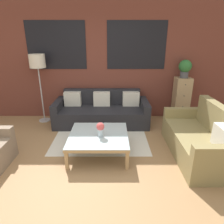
{
  "coord_description": "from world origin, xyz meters",
  "views": [
    {
      "loc": [
        0.37,
        -2.58,
        1.99
      ],
      "look_at": [
        0.35,
        1.24,
        0.55
      ],
      "focal_mm": 32.0,
      "sensor_mm": 36.0,
      "label": 1
    }
  ],
  "objects": [
    {
      "name": "coffee_table",
      "position": [
        0.13,
        0.58,
        0.33
      ],
      "size": [
        1.03,
        1.03,
        0.37
      ],
      "color": "silver",
      "rests_on": "ground_plane"
    },
    {
      "name": "wall_back_brick",
      "position": [
        0.0,
        2.44,
        1.41
      ],
      "size": [
        8.4,
        0.09,
        2.8
      ],
      "color": "brown",
      "rests_on": "ground_plane"
    },
    {
      "name": "couch_dark",
      "position": [
        0.12,
        1.95,
        0.28
      ],
      "size": [
        2.21,
        0.88,
        0.78
      ],
      "color": "#232328",
      "rests_on": "ground_plane"
    },
    {
      "name": "ground_plane",
      "position": [
        0.0,
        0.0,
        0.0
      ],
      "size": [
        16.0,
        16.0,
        0.0
      ],
      "primitive_type": "plane",
      "color": "#9E754C"
    },
    {
      "name": "rug",
      "position": [
        0.13,
        1.19,
        0.0
      ],
      "size": [
        1.92,
        1.47,
        0.0
      ],
      "color": "silver",
      "rests_on": "ground_plane"
    },
    {
      "name": "potted_plant",
      "position": [
        2.09,
        2.19,
        1.31
      ],
      "size": [
        0.3,
        0.3,
        0.42
      ],
      "color": "#47474C",
      "rests_on": "drawer_cabinet"
    },
    {
      "name": "flower_vase",
      "position": [
        0.17,
        0.51,
        0.52
      ],
      "size": [
        0.14,
        0.14,
        0.26
      ],
      "color": "#ADBCC6",
      "rests_on": "coffee_table"
    },
    {
      "name": "drawer_cabinet",
      "position": [
        2.09,
        2.19,
        0.54
      ],
      "size": [
        0.36,
        0.36,
        1.07
      ],
      "color": "tan",
      "rests_on": "ground_plane"
    },
    {
      "name": "settee_vintage",
      "position": [
        1.91,
        0.5,
        0.31
      ],
      "size": [
        0.8,
        1.67,
        0.92
      ],
      "color": "olive",
      "rests_on": "ground_plane"
    },
    {
      "name": "floor_lamp",
      "position": [
        -1.34,
        2.09,
        1.4
      ],
      "size": [
        0.36,
        0.36,
        1.63
      ],
      "color": "#B2B2B7",
      "rests_on": "ground_plane"
    }
  ]
}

